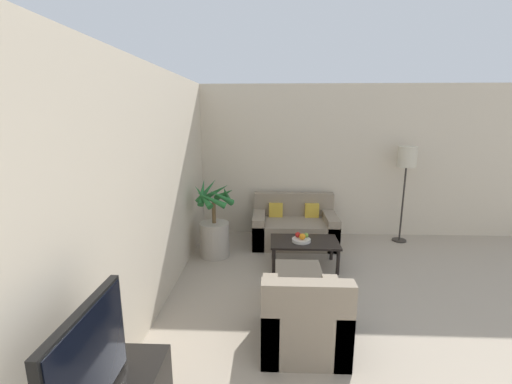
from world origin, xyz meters
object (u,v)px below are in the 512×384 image
object	(u,v)px
coffee_table	(304,244)
ottoman	(298,283)
apple_green	(306,235)
armchair	(303,320)
fruit_bowl	(301,240)
sofa_loveseat	(294,228)
apple_red	(298,235)
potted_palm	(214,228)
floor_lamp	(407,162)
television	(89,363)
orange_fruit	(302,237)

from	to	relation	value
coffee_table	ottoman	world-z (taller)	coffee_table
apple_green	armchair	world-z (taller)	armchair
coffee_table	fruit_bowl	bearing A→B (deg)	-149.32
sofa_loveseat	ottoman	size ratio (longest dim) A/B	2.56
coffee_table	apple_red	xyz separation A→B (m)	(-0.09, 0.03, 0.13)
apple_green	potted_palm	bearing A→B (deg)	168.19
floor_lamp	coffee_table	distance (m)	2.35
potted_palm	fruit_bowl	bearing A→B (deg)	-14.87
floor_lamp	television	bearing A→B (deg)	-127.16
sofa_loveseat	orange_fruit	distance (m)	1.02
potted_palm	orange_fruit	distance (m)	1.38
floor_lamp	armchair	bearing A→B (deg)	-124.39
television	sofa_loveseat	distance (m)	4.39
television	armchair	xyz separation A→B (m)	(1.28, 1.41, -0.63)
fruit_bowl	apple_green	xyz separation A→B (m)	(0.07, 0.06, 0.06)
sofa_loveseat	coffee_table	distance (m)	0.95
orange_fruit	ottoman	size ratio (longest dim) A/B	0.16
sofa_loveseat	armchair	world-z (taller)	sofa_loveseat
floor_lamp	armchair	distance (m)	3.66
potted_palm	ottoman	world-z (taller)	potted_palm
floor_lamp	armchair	size ratio (longest dim) A/B	1.98
coffee_table	apple_red	size ratio (longest dim) A/B	12.17
coffee_table	armchair	size ratio (longest dim) A/B	1.17
coffee_table	apple_green	size ratio (longest dim) A/B	14.12
television	orange_fruit	xyz separation A→B (m)	(1.42, 3.11, -0.42)
floor_lamp	apple_red	world-z (taller)	floor_lamp
television	fruit_bowl	size ratio (longest dim) A/B	2.83
floor_lamp	coffee_table	size ratio (longest dim) A/B	1.70
sofa_loveseat	coffee_table	xyz separation A→B (m)	(0.08, -0.94, 0.07)
armchair	ottoman	bearing A→B (deg)	88.33
coffee_table	ottoman	distance (m)	0.92
potted_palm	orange_fruit	bearing A→B (deg)	-16.01
fruit_bowl	armchair	world-z (taller)	armchair
ottoman	coffee_table	bearing A→B (deg)	80.12
orange_fruit	ottoman	world-z (taller)	orange_fruit
sofa_loveseat	television	bearing A→B (deg)	-108.46
orange_fruit	armchair	bearing A→B (deg)	-94.77
floor_lamp	apple_green	world-z (taller)	floor_lamp
apple_red	fruit_bowl	bearing A→B (deg)	-51.00
orange_fruit	armchair	world-z (taller)	armchair
coffee_table	fruit_bowl	distance (m)	0.09
sofa_loveseat	ottoman	distance (m)	1.84
apple_red	armchair	bearing A→B (deg)	-92.75
apple_red	potted_palm	bearing A→B (deg)	167.00
coffee_table	apple_green	bearing A→B (deg)	50.17
apple_green	floor_lamp	bearing A→B (deg)	31.36
fruit_bowl	apple_red	bearing A→B (deg)	129.00
apple_red	armchair	size ratio (longest dim) A/B	0.10
television	apple_red	xyz separation A→B (m)	(1.36, 3.20, -0.43)
coffee_table	fruit_bowl	xyz separation A→B (m)	(-0.05, -0.03, 0.07)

